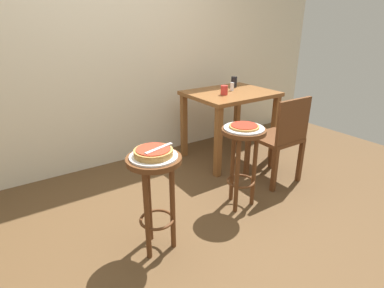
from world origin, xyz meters
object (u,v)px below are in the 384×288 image
pizza_middle (244,126)px  pizza_server_knife (159,148)px  pizza_foreground (153,152)px  condiment_shaker (232,87)px  stool_foreground (155,184)px  stool_middle (242,151)px  dining_table (230,103)px  serving_plate_middle (244,128)px  serving_plate_foreground (154,156)px  cup_far_edge (234,82)px  cup_near_edge (224,90)px  wooden_chair (281,137)px

pizza_middle → pizza_server_knife: bearing=-172.8°
pizza_foreground → condiment_shaker: (1.47, 0.96, 0.08)m
stool_foreground → pizza_server_knife: 0.25m
stool_middle → dining_table: 1.03m
stool_foreground → stool_middle: bearing=5.6°
pizza_server_knife → serving_plate_middle: bearing=-8.5°
stool_foreground → serving_plate_foreground: serving_plate_foreground is taller
cup_far_edge → cup_near_edge: bearing=-145.2°
dining_table → stool_foreground: bearing=-146.9°
pizza_foreground → serving_plate_middle: size_ratio=0.76×
pizza_foreground → serving_plate_middle: pizza_foreground is taller
serving_plate_foreground → wooden_chair: size_ratio=0.36×
stool_foreground → pizza_middle: 0.87m
stool_foreground → pizza_foreground: bearing=166.0°
pizza_foreground → stool_middle: (0.84, 0.08, -0.23)m
pizza_foreground → pizza_server_knife: (0.03, -0.02, 0.03)m
pizza_server_knife → pizza_middle: bearing=-8.5°
serving_plate_middle → pizza_server_knife: pizza_server_knife is taller
wooden_chair → pizza_server_knife: wooden_chair is taller
stool_foreground → condiment_shaker: (1.47, 0.96, 0.31)m
pizza_foreground → pizza_middle: (0.84, 0.08, -0.01)m
dining_table → pizza_server_knife: dining_table is taller
serving_plate_foreground → stool_middle: bearing=5.6°
serving_plate_middle → cup_far_edge: size_ratio=2.64×
serving_plate_foreground → cup_near_edge: cup_near_edge is taller
serving_plate_foreground → dining_table: dining_table is taller
dining_table → wooden_chair: (0.02, -0.73, -0.17)m
pizza_foreground → dining_table: (1.42, 0.92, -0.09)m
cup_far_edge → wooden_chair: 0.98m
cup_far_edge → wooden_chair: size_ratio=0.14×
pizza_middle → pizza_server_knife: (-0.81, -0.10, 0.04)m
serving_plate_foreground → condiment_shaker: 1.76m
pizza_middle → dining_table: 1.02m
pizza_middle → condiment_shaker: 1.09m
serving_plate_middle → pizza_middle: pizza_middle is taller
stool_middle → stool_foreground: bearing=-174.4°
cup_near_edge → cup_far_edge: bearing=34.8°
serving_plate_middle → wooden_chair: size_ratio=0.38×
dining_table → pizza_server_knife: size_ratio=4.12×
pizza_foreground → cup_near_edge: bearing=33.8°
stool_middle → condiment_shaker: (0.63, 0.88, 0.31)m
condiment_shaker → wooden_chair: condiment_shaker is taller
cup_far_edge → wooden_chair: cup_far_edge is taller
pizza_middle → cup_far_edge: bearing=52.5°
serving_plate_middle → wooden_chair: bearing=10.8°
serving_plate_foreground → pizza_foreground: 0.03m
cup_near_edge → pizza_server_knife: bearing=-144.9°
stool_foreground → wooden_chair: size_ratio=0.82×
pizza_middle → wooden_chair: (0.60, 0.11, -0.25)m
pizza_foreground → cup_near_edge: size_ratio=2.54×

